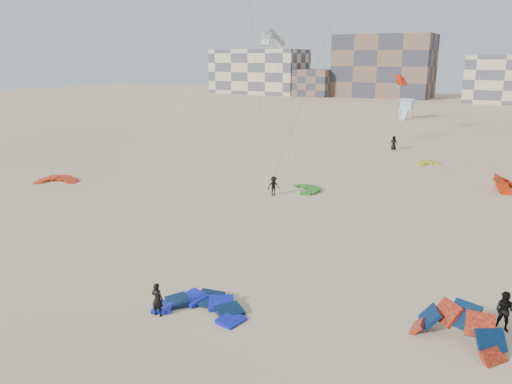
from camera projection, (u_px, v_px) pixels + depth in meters
The scene contains 17 objects.
ground at pixel (205, 311), 22.96m from camera, with size 320.00×320.00×0.00m, color beige.
kite_ground_blue at pixel (201, 310), 22.99m from camera, with size 3.99×4.15×0.72m, color #1A1EC9, non-canonical shape.
kite_ground_orange at pixel (456, 342), 20.41m from camera, with size 3.79×2.99×2.40m, color red, non-canonical shape.
kite_ground_red at pixel (57, 182), 46.99m from camera, with size 3.67×3.86×0.72m, color #DF3906, non-canonical shape.
kite_ground_green at pixel (306, 190), 43.92m from camera, with size 3.16×3.35×0.47m, color #2D7C1D, non-canonical shape.
kite_ground_red_far at pixel (506, 190), 44.01m from camera, with size 3.77×3.32×2.11m, color #DF3906, non-canonical shape.
kite_ground_yellow at pixel (429, 165), 54.54m from camera, with size 2.64×2.74×0.66m, color gold, non-canonical shape.
kitesurfer_main at pixel (157, 299), 22.35m from camera, with size 0.58×0.38×1.58m, color black.
kitesurfer_b at pixel (505, 312), 21.09m from camera, with size 0.86×0.67×1.76m, color black.
kitesurfer_c at pixel (274, 186), 42.11m from camera, with size 1.06×0.61×1.64m, color black.
kitesurfer_e at pixel (394, 143), 63.16m from camera, with size 0.87×0.57×1.78m, color black.
kite_fly_grey at pixel (273, 40), 55.40m from camera, with size 7.44×6.75×13.58m.
kite_fly_red at pixel (401, 81), 75.22m from camera, with size 4.42×4.33×8.44m.
lifeguard_tower_far at pixel (406, 109), 96.01m from camera, with size 2.79×5.16×3.72m.
condo_west_a at pixel (259, 72), 163.71m from camera, with size 30.00×15.00×14.00m, color beige.
condo_west_b at pixel (384, 66), 147.46m from camera, with size 28.00×14.00×18.00m, color brown.
condo_fill_left at pixel (313, 83), 153.26m from camera, with size 12.00×10.00×8.00m, color brown.
Camera 1 is at (12.29, -16.89, 11.24)m, focal length 35.00 mm.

